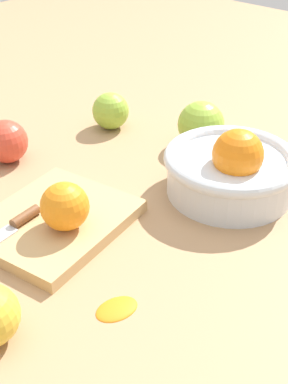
{
  "coord_description": "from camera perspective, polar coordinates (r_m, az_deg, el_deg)",
  "views": [
    {
      "loc": [
        0.41,
        0.48,
        0.43
      ],
      "look_at": [
        -0.03,
        0.06,
        0.04
      ],
      "focal_mm": 48.55,
      "sensor_mm": 36.0,
      "label": 1
    }
  ],
  "objects": [
    {
      "name": "ground_plane",
      "position": [
        0.77,
        -4.44,
        -1.67
      ],
      "size": [
        2.4,
        2.4,
        0.0
      ],
      "primitive_type": "plane",
      "color": "tan"
    },
    {
      "name": "bowl",
      "position": [
        0.78,
        9.55,
        2.5
      ],
      "size": [
        0.2,
        0.2,
        0.11
      ],
      "color": "silver",
      "rests_on": "ground_plane"
    },
    {
      "name": "cutting_board",
      "position": [
        0.73,
        -9.8,
        -3.21
      ],
      "size": [
        0.23,
        0.21,
        0.02
      ],
      "primitive_type": "cube",
      "rotation": [
        0.0,
        0.0,
        0.18
      ],
      "color": "tan",
      "rests_on": "ground_plane"
    },
    {
      "name": "orange_on_board",
      "position": [
        0.68,
        -8.7,
        -1.57
      ],
      "size": [
        0.07,
        0.07,
        0.07
      ],
      "primitive_type": "sphere",
      "color": "orange",
      "rests_on": "cutting_board"
    },
    {
      "name": "knife",
      "position": [
        0.7,
        -14.83,
        -4.05
      ],
      "size": [
        0.16,
        0.04,
        0.01
      ],
      "color": "silver",
      "rests_on": "cutting_board"
    },
    {
      "name": "apple_mid_left",
      "position": [
        0.92,
        6.28,
        7.37
      ],
      "size": [
        0.08,
        0.08,
        0.08
      ],
      "primitive_type": "sphere",
      "color": "#8EB738",
      "rests_on": "ground_plane"
    },
    {
      "name": "apple_front_center",
      "position": [
        0.89,
        -14.9,
        5.38
      ],
      "size": [
        0.07,
        0.07,
        0.07
      ],
      "primitive_type": "sphere",
      "color": "#D6422D",
      "rests_on": "ground_plane"
    },
    {
      "name": "apple_front_left",
      "position": [
        0.98,
        -3.69,
        8.88
      ],
      "size": [
        0.07,
        0.07,
        0.07
      ],
      "primitive_type": "sphere",
      "color": "#8EB738",
      "rests_on": "ground_plane"
    },
    {
      "name": "citrus_peel",
      "position": [
        0.6,
        -3.03,
        -12.48
      ],
      "size": [
        0.06,
        0.05,
        0.01
      ],
      "primitive_type": "ellipsoid",
      "rotation": [
        0.0,
        0.0,
        6.08
      ],
      "color": "orange",
      "rests_on": "ground_plane"
    }
  ]
}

